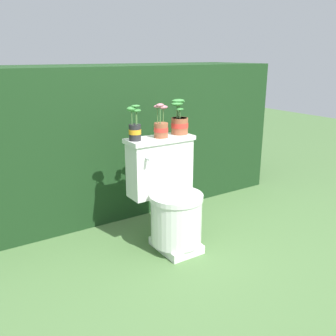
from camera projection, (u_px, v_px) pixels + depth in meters
ground_plane at (180, 249)px, 2.65m from camera, size 12.00×12.00×0.00m
hedge_backdrop at (112, 137)px, 3.32m from camera, size 2.98×0.80×1.24m
toilet at (170, 198)px, 2.62m from camera, size 0.49×0.49×0.77m
potted_plant_left at (135, 128)px, 2.48m from camera, size 0.10×0.08×0.24m
potted_plant_midleft at (161, 127)px, 2.57m from camera, size 0.12×0.10×0.24m
potted_plant_middle at (179, 121)px, 2.68m from camera, size 0.13×0.12×0.25m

